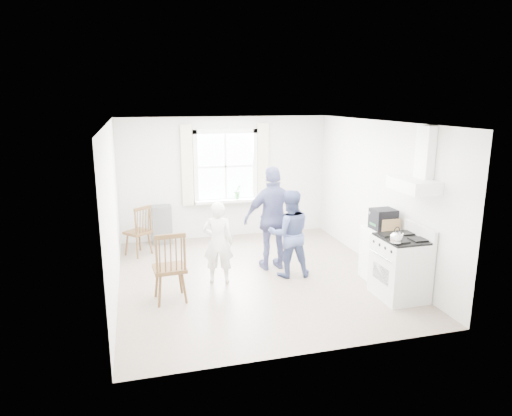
# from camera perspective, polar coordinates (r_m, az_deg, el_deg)

# --- Properties ---
(room_shell) EXTENTS (4.62, 5.12, 2.64)m
(room_shell) POSITION_cam_1_polar(r_m,az_deg,el_deg) (7.48, -0.08, 0.68)
(room_shell) COLOR gray
(room_shell) RESTS_ON ground
(window_assembly) EXTENTS (1.88, 0.24, 1.70)m
(window_assembly) POSITION_cam_1_polar(r_m,az_deg,el_deg) (9.80, -3.79, 4.68)
(window_assembly) COLOR white
(window_assembly) RESTS_ON room_shell
(range_hood) EXTENTS (0.45, 0.76, 0.94)m
(range_hood) POSITION_cam_1_polar(r_m,az_deg,el_deg) (7.02, 19.53, 4.04)
(range_hood) COLOR white
(range_hood) RESTS_ON room_shell
(shelf_unit) EXTENTS (0.40, 0.30, 0.80)m
(shelf_unit) POSITION_cam_1_polar(r_m,az_deg,el_deg) (9.73, -11.67, -2.03)
(shelf_unit) COLOR slate
(shelf_unit) RESTS_ON ground
(gas_stove) EXTENTS (0.68, 0.76, 1.12)m
(gas_stove) POSITION_cam_1_polar(r_m,az_deg,el_deg) (7.28, 17.60, -7.04)
(gas_stove) COLOR silver
(gas_stove) RESTS_ON ground
(kettle) EXTENTS (0.18, 0.18, 0.25)m
(kettle) POSITION_cam_1_polar(r_m,az_deg,el_deg) (6.79, 17.14, -3.59)
(kettle) COLOR silver
(kettle) RESTS_ON gas_stove
(low_cabinet) EXTENTS (0.50, 0.55, 0.90)m
(low_cabinet) POSITION_cam_1_polar(r_m,az_deg,el_deg) (7.89, 15.30, -5.56)
(low_cabinet) COLOR white
(low_cabinet) RESTS_ON ground
(stereo_stack) EXTENTS (0.37, 0.33, 0.33)m
(stereo_stack) POSITION_cam_1_polar(r_m,az_deg,el_deg) (7.67, 15.61, -1.32)
(stereo_stack) COLOR black
(stereo_stack) RESTS_ON low_cabinet
(cardboard_box) EXTENTS (0.33, 0.25, 0.20)m
(cardboard_box) POSITION_cam_1_polar(r_m,az_deg,el_deg) (7.64, 16.22, -1.92)
(cardboard_box) COLOR #9E7B4C
(cardboard_box) RESTS_ON low_cabinet
(windsor_chair_a) EXTENTS (0.58, 0.58, 0.99)m
(windsor_chair_a) POSITION_cam_1_polar(r_m,az_deg,el_deg) (8.98, -14.18, -2.13)
(windsor_chair_a) COLOR #482F17
(windsor_chair_a) RESTS_ON ground
(windsor_chair_b) EXTENTS (0.50, 0.49, 1.10)m
(windsor_chair_b) POSITION_cam_1_polar(r_m,az_deg,el_deg) (6.79, -10.67, -6.44)
(windsor_chair_b) COLOR #482F17
(windsor_chair_b) RESTS_ON ground
(person_left) EXTENTS (0.62, 0.62, 1.37)m
(person_left) POSITION_cam_1_polar(r_m,az_deg,el_deg) (7.45, -4.76, -4.31)
(person_left) COLOR white
(person_left) RESTS_ON ground
(person_mid) EXTENTS (0.81, 0.81, 1.49)m
(person_mid) POSITION_cam_1_polar(r_m,az_deg,el_deg) (7.72, 4.21, -3.21)
(person_mid) COLOR #485585
(person_mid) RESTS_ON ground
(person_right) EXTENTS (1.11, 1.11, 1.84)m
(person_right) POSITION_cam_1_polar(r_m,az_deg,el_deg) (8.00, 2.22, -1.31)
(person_right) COLOR navy
(person_right) RESTS_ON ground
(potted_plant) EXTENTS (0.23, 0.23, 0.32)m
(potted_plant) POSITION_cam_1_polar(r_m,az_deg,el_deg) (9.84, -2.31, 2.06)
(potted_plant) COLOR #316D30
(potted_plant) RESTS_ON window_assembly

